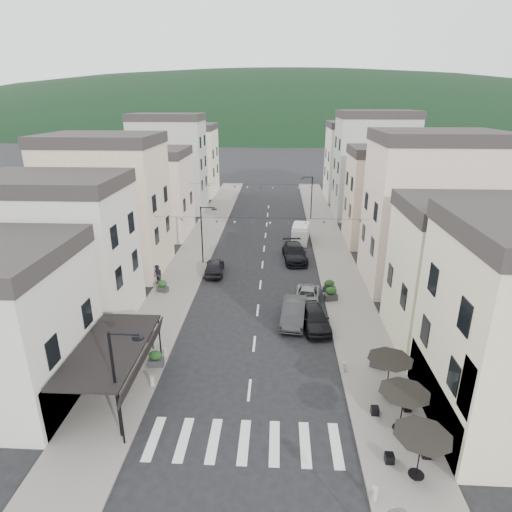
{
  "coord_description": "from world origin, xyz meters",
  "views": [
    {
      "loc": [
        1.46,
        -14.54,
        15.87
      ],
      "look_at": [
        -0.3,
        19.05,
        3.5
      ],
      "focal_mm": 30.0,
      "sensor_mm": 36.0,
      "label": 1
    }
  ],
  "objects": [
    {
      "name": "ground",
      "position": [
        0.0,
        0.0,
        0.0
      ],
      "size": [
        700.0,
        700.0,
        0.0
      ],
      "primitive_type": "plane",
      "color": "black",
      "rests_on": "ground"
    },
    {
      "name": "sidewalk_left",
      "position": [
        -7.5,
        32.0,
        0.06
      ],
      "size": [
        4.0,
        76.0,
        0.12
      ],
      "primitive_type": "cube",
      "color": "slate",
      "rests_on": "ground"
    },
    {
      "name": "sidewalk_right",
      "position": [
        7.5,
        32.0,
        0.06
      ],
      "size": [
        4.0,
        76.0,
        0.12
      ],
      "primitive_type": "cube",
      "color": "slate",
      "rests_on": "ground"
    },
    {
      "name": "hill_backdrop",
      "position": [
        0.0,
        300.0,
        0.0
      ],
      "size": [
        640.0,
        360.0,
        70.0
      ],
      "primitive_type": "ellipsoid",
      "color": "black",
      "rests_on": "ground"
    },
    {
      "name": "boutique_awning",
      "position": [
        -7.25,
        5.0,
        3.11
      ],
      "size": [
        3.77,
        7.5,
        3.28
      ],
      "color": "black",
      "rests_on": "ground"
    },
    {
      "name": "buildings_row_left",
      "position": [
        -14.5,
        37.75,
        6.12
      ],
      "size": [
        10.2,
        54.16,
        14.0
      ],
      "color": "beige",
      "rests_on": "ground"
    },
    {
      "name": "buildings_row_right",
      "position": [
        14.5,
        36.59,
        6.32
      ],
      "size": [
        10.2,
        54.16,
        14.5
      ],
      "color": "beige",
      "rests_on": "ground"
    },
    {
      "name": "cafe_terrace",
      "position": [
        7.7,
        2.8,
        2.36
      ],
      "size": [
        2.5,
        8.1,
        2.53
      ],
      "color": "black",
      "rests_on": "ground"
    },
    {
      "name": "streetlamp_left_near",
      "position": [
        -5.82,
        2.0,
        3.7
      ],
      "size": [
        1.7,
        0.56,
        6.0
      ],
      "color": "black",
      "rests_on": "ground"
    },
    {
      "name": "streetlamp_left_far",
      "position": [
        -5.82,
        26.0,
        3.7
      ],
      "size": [
        1.7,
        0.56,
        6.0
      ],
      "color": "black",
      "rests_on": "ground"
    },
    {
      "name": "streetlamp_right_far",
      "position": [
        5.82,
        44.0,
        3.7
      ],
      "size": [
        1.7,
        0.56,
        6.0
      ],
      "color": "black",
      "rests_on": "ground"
    },
    {
      "name": "bollards",
      "position": [
        0.0,
        5.5,
        0.42
      ],
      "size": [
        11.66,
        10.26,
        0.6
      ],
      "color": "gray",
      "rests_on": "ground"
    },
    {
      "name": "bunting_near",
      "position": [
        0.0,
        22.0,
        5.65
      ],
      "size": [
        19.0,
        0.28,
        0.62
      ],
      "color": "black",
      "rests_on": "ground"
    },
    {
      "name": "bunting_far",
      "position": [
        0.0,
        38.0,
        5.65
      ],
      "size": [
        19.0,
        0.28,
        0.62
      ],
      "color": "black",
      "rests_on": "ground"
    },
    {
      "name": "parked_car_a",
      "position": [
        4.31,
        13.51,
        0.79
      ],
      "size": [
        2.47,
        4.85,
        1.58
      ],
      "primitive_type": "imported",
      "rotation": [
        0.0,
        0.0,
        0.13
      ],
      "color": "black",
      "rests_on": "ground"
    },
    {
      "name": "parked_car_b",
      "position": [
        2.8,
        14.32,
        0.8
      ],
      "size": [
        2.2,
        5.01,
        1.6
      ],
      "primitive_type": "imported",
      "rotation": [
        0.0,
        0.0,
        -0.11
      ],
      "color": "#303032",
      "rests_on": "ground"
    },
    {
      "name": "parked_car_c",
      "position": [
        4.0,
        17.45,
        0.61
      ],
      "size": [
        2.57,
        4.62,
        1.22
      ],
      "primitive_type": "imported",
      "rotation": [
        0.0,
        0.0,
        -0.13
      ],
      "color": "gray",
      "rests_on": "ground"
    },
    {
      "name": "parked_car_d",
      "position": [
        3.3,
        27.53,
        0.81
      ],
      "size": [
        2.8,
        5.79,
        1.63
      ],
      "primitive_type": "imported",
      "rotation": [
        0.0,
        0.0,
        0.1
      ],
      "color": "black",
      "rests_on": "ground"
    },
    {
      "name": "parked_car_e",
      "position": [
        -4.53,
        23.41,
        0.73
      ],
      "size": [
        2.04,
        4.43,
        1.47
      ],
      "primitive_type": "imported",
      "rotation": [
        0.0,
        0.0,
        3.21
      ],
      "color": "black",
      "rests_on": "ground"
    },
    {
      "name": "delivery_van",
      "position": [
        4.19,
        33.87,
        1.06
      ],
      "size": [
        2.34,
        4.7,
        2.16
      ],
      "rotation": [
        0.0,
        0.0,
        -0.13
      ],
      "color": "silver",
      "rests_on": "ground"
    },
    {
      "name": "pedestrian_a",
      "position": [
        -6.93,
        9.97,
        1.07
      ],
      "size": [
        0.71,
        0.47,
        1.91
      ],
      "primitive_type": "imported",
      "rotation": [
        0.0,
        0.0,
        0.02
      ],
      "color": "black",
      "rests_on": "sidewalk_left"
    },
    {
      "name": "pedestrian_b",
      "position": [
        -9.2,
        20.34,
        1.04
      ],
      "size": [
        1.14,
        1.09,
        1.85
      ],
      "primitive_type": "imported",
      "rotation": [
        0.0,
        0.0,
        -0.63
      ],
      "color": "#25212C",
      "rests_on": "sidewalk_left"
    },
    {
      "name": "planter_la",
      "position": [
        -6.0,
        7.93,
        0.64
      ],
      "size": [
        1.01,
        0.63,
        1.07
      ],
      "rotation": [
        0.0,
        0.0,
        0.11
      ],
      "color": "#2B2B2D",
      "rests_on": "sidewalk_left"
    },
    {
      "name": "planter_lb",
      "position": [
        -8.42,
        18.84,
        0.64
      ],
      "size": [
        1.08,
        0.82,
        1.07
      ],
      "rotation": [
        0.0,
        0.0,
        -0.35
      ],
      "color": "#2B2B2D",
      "rests_on": "sidewalk_left"
    },
    {
      "name": "planter_ra",
      "position": [
        7.91,
        8.54,
        0.66
      ],
      "size": [
        1.13,
        0.89,
        1.11
      ],
      "rotation": [
        0.0,
        0.0,
        -0.41
      ],
      "color": "#313134",
      "rests_on": "sidewalk_right"
    },
    {
      "name": "planter_rb",
      "position": [
        6.0,
        17.92,
        0.69
      ],
      "size": [
        1.16,
        0.82,
        1.17
      ],
      "rotation": [
        0.0,
        0.0,
        0.25
      ],
      "color": "#2A2A2D",
      "rests_on": "sidewalk_right"
    },
    {
      "name": "planter_rc",
      "position": [
        6.02,
        19.52,
        0.67
      ],
      "size": [
        1.15,
        0.88,
        1.14
      ],
      "rotation": [
        0.0,
        0.0,
        -0.36
      ],
      "color": "#29292B",
      "rests_on": "sidewalk_right"
    }
  ]
}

